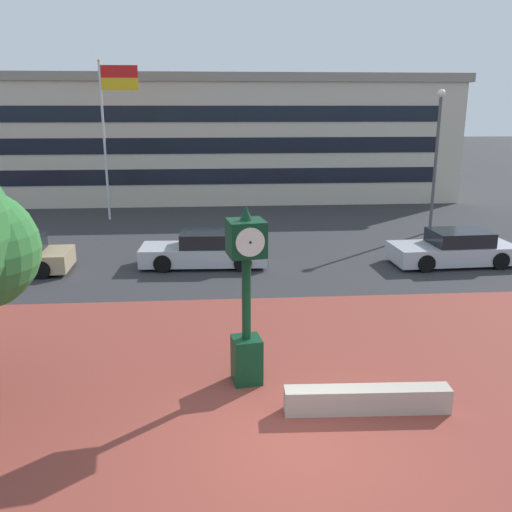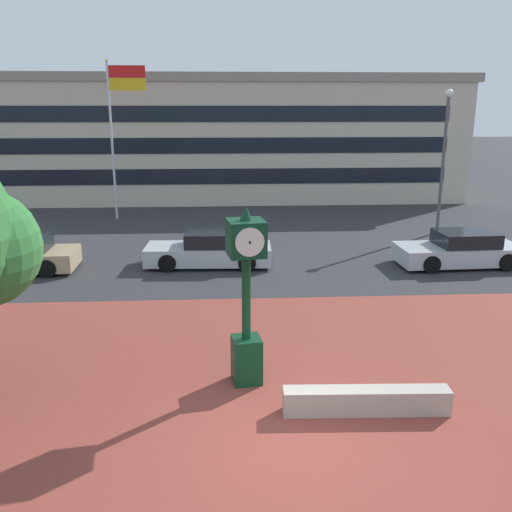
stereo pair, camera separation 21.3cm
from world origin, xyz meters
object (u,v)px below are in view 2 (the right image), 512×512
Objects in this scene: car_street_distant at (17,256)px; flagpole_primary at (117,122)px; car_street_near at (460,250)px; civic_building at (210,136)px; car_street_mid at (210,250)px; street_lamp_post at (444,147)px; street_clock at (246,295)px.

car_street_distant is 10.68m from flagpole_primary.
civic_building reaches higher than car_street_near.
car_street_mid is 0.72× the size of street_lamp_post.
civic_building is at bearing -21.29° from car_street_distant.
street_lamp_post is at bearing -62.78° from car_street_mid.
car_street_mid is at bearing -88.83° from car_street_distant.
street_clock is 0.48× the size of flagpole_primary.
car_street_near is at bearing -92.37° from car_street_distant.
car_street_near is 1.08× the size of car_street_distant.
flagpole_primary is at bearing 30.05° from car_street_mid.
car_street_near is 0.72× the size of street_lamp_post.
car_street_near is 9.27m from car_street_mid.
civic_building is (-9.57, 18.72, 3.23)m from car_street_near.
civic_building is (6.55, 18.58, 3.24)m from car_street_distant.
street_lamp_post is at bearing -15.63° from flagpole_primary.
car_street_mid is at bearing -89.01° from civic_building.
car_street_mid is 11.23m from flagpole_primary.
street_lamp_post reaches higher than car_street_distant.
car_street_mid is at bearing 84.27° from car_street_near.
street_lamp_post is at bearing -51.03° from civic_building.
flagpole_primary is at bearing 52.95° from car_street_near.
street_clock reaches higher than car_street_near.
flagpole_primary is 1.23× the size of street_lamp_post.
street_clock is 0.83× the size of car_street_near.
flagpole_primary reaches higher than car_street_distant.
car_street_near is at bearing -102.78° from street_lamp_post.
car_street_distant is 0.54× the size of flagpole_primary.
flagpole_primary is (-4.82, 9.15, 4.39)m from car_street_mid.
civic_building reaches higher than street_clock.
street_lamp_post is (1.22, 5.38, 3.39)m from car_street_near.
street_clock is 9.18m from car_street_mid.
flagpole_primary is at bearing 164.37° from street_lamp_post.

